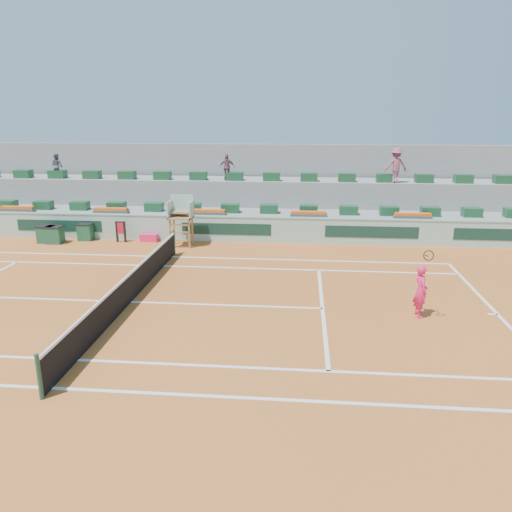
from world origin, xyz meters
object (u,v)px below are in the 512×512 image
Objects in this scene: tennis_player at (421,291)px; umpire_chair at (181,214)px; drink_cooler_a at (86,232)px; player_bag at (149,238)px.

umpire_chair is at bearing 140.01° from tennis_player.
drink_cooler_a is 0.37× the size of tennis_player.
drink_cooler_a is at bearing -179.60° from player_bag.
tennis_player is at bearing -30.37° from drink_cooler_a.
umpire_chair is 5.19m from drink_cooler_a.
tennis_player is (14.40, -8.44, 0.42)m from drink_cooler_a.
umpire_chair is 12.24m from tennis_player.
player_bag is at bearing 0.40° from drink_cooler_a.
player_bag is 0.36× the size of umpire_chair.
drink_cooler_a is at bearing 149.63° from tennis_player.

